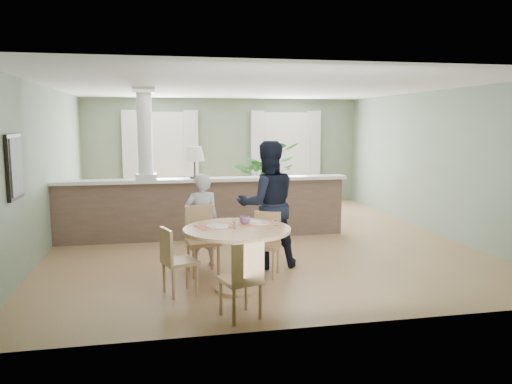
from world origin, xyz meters
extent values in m
plane|color=tan|center=(0.00, 0.00, 0.00)|extent=(8.00, 8.00, 0.00)
cube|color=gray|center=(0.00, 4.00, 1.35)|extent=(7.00, 0.02, 2.70)
cube|color=gray|center=(-3.50, 0.00, 1.35)|extent=(0.02, 8.00, 2.70)
cube|color=gray|center=(3.50, 0.00, 1.35)|extent=(0.02, 8.00, 2.70)
cube|color=gray|center=(0.00, -4.00, 1.35)|extent=(7.00, 0.02, 2.70)
cube|color=white|center=(0.00, 0.00, 2.70)|extent=(7.00, 8.00, 0.02)
cube|color=white|center=(-1.60, 3.97, 1.55)|extent=(1.10, 0.02, 1.50)
cube|color=white|center=(-1.60, 3.94, 1.55)|extent=(1.22, 0.04, 1.62)
cube|color=white|center=(1.60, 3.97, 1.55)|extent=(1.10, 0.02, 1.50)
cube|color=white|center=(1.60, 3.94, 1.55)|extent=(1.22, 0.04, 1.62)
cube|color=silver|center=(-2.35, 3.88, 1.25)|extent=(0.35, 0.10, 2.30)
cube|color=silver|center=(-0.85, 3.88, 1.25)|extent=(0.35, 0.10, 2.30)
cube|color=silver|center=(0.85, 3.88, 1.25)|extent=(0.35, 0.10, 2.30)
cube|color=silver|center=(2.35, 3.88, 1.25)|extent=(0.35, 0.10, 2.30)
cube|color=black|center=(-3.47, -2.00, 1.55)|extent=(0.04, 0.62, 0.82)
cube|color=slate|center=(-3.44, -2.00, 1.55)|extent=(0.02, 0.52, 0.72)
cube|color=brown|center=(-0.90, 0.20, 0.53)|extent=(5.20, 0.22, 1.05)
cube|color=white|center=(-0.90, 0.20, 1.08)|extent=(5.32, 0.36, 0.06)
cube|color=white|center=(-1.90, 0.20, 1.16)|extent=(0.36, 0.36, 0.10)
cylinder|color=white|center=(-1.90, 0.20, 1.91)|extent=(0.26, 0.26, 1.39)
cube|color=white|center=(-1.90, 0.20, 2.65)|extent=(0.38, 0.38, 0.10)
cylinder|color=black|center=(-1.05, 0.20, 1.12)|extent=(0.18, 0.18, 0.03)
cylinder|color=black|center=(-1.05, 0.20, 1.28)|extent=(0.03, 0.03, 0.28)
cone|color=beige|center=(-1.05, 0.20, 1.55)|extent=(0.36, 0.36, 0.26)
imported|color=olive|center=(-0.25, 2.07, 0.42)|extent=(3.10, 2.00, 0.84)
imported|color=#306A2A|center=(0.68, 2.32, 0.83)|extent=(1.94, 1.86, 1.67)
cylinder|color=tan|center=(-0.76, -2.73, 0.02)|extent=(0.56, 0.56, 0.04)
cylinder|color=tan|center=(-0.76, -2.73, 0.40)|extent=(0.15, 0.15, 0.72)
cylinder|color=tan|center=(-0.76, -2.73, 0.79)|extent=(1.33, 1.33, 0.04)
cube|color=red|center=(-1.00, -2.60, 0.81)|extent=(0.55, 0.47, 0.01)
cube|color=red|center=(-0.47, -2.50, 0.81)|extent=(0.49, 0.37, 0.01)
cylinder|color=white|center=(-0.99, -2.63, 0.82)|extent=(0.29, 0.29, 0.01)
cylinder|color=white|center=(-0.44, -2.52, 0.82)|extent=(0.29, 0.29, 0.01)
cylinder|color=white|center=(-0.77, -2.75, 0.86)|extent=(0.08, 0.08, 0.10)
cube|color=silver|center=(-1.04, -2.70, 0.83)|extent=(0.07, 0.19, 0.00)
cube|color=silver|center=(-1.18, -2.70, 0.81)|extent=(0.08, 0.23, 0.00)
cylinder|color=white|center=(-0.26, -2.71, 0.84)|extent=(0.04, 0.04, 0.07)
cylinder|color=silver|center=(-0.26, -2.71, 0.88)|extent=(0.04, 0.04, 0.01)
imported|color=#2465A8|center=(-0.62, -2.51, 0.86)|extent=(0.17, 0.17, 0.10)
cube|color=tan|center=(-1.12, -1.95, 0.46)|extent=(0.49, 0.49, 0.05)
cylinder|color=tan|center=(-1.26, -2.15, 0.22)|extent=(0.04, 0.04, 0.44)
cylinder|color=tan|center=(-0.92, -2.10, 0.22)|extent=(0.04, 0.04, 0.44)
cylinder|color=tan|center=(-1.31, -1.81, 0.22)|extent=(0.04, 0.04, 0.44)
cylinder|color=tan|center=(-0.97, -1.75, 0.22)|extent=(0.04, 0.04, 0.44)
cube|color=tan|center=(-1.15, -1.76, 0.71)|extent=(0.41, 0.10, 0.47)
cube|color=tan|center=(-0.29, -2.19, 0.42)|extent=(0.52, 0.52, 0.05)
cylinder|color=tan|center=(-0.50, -2.27, 0.20)|extent=(0.04, 0.04, 0.40)
cylinder|color=tan|center=(-0.21, -2.40, 0.20)|extent=(0.04, 0.04, 0.40)
cylinder|color=tan|center=(-0.37, -1.98, 0.20)|extent=(0.04, 0.04, 0.40)
cylinder|color=tan|center=(-0.08, -2.12, 0.20)|extent=(0.04, 0.04, 0.40)
cube|color=tan|center=(-0.22, -2.03, 0.66)|extent=(0.35, 0.19, 0.43)
cube|color=tan|center=(-0.87, -3.59, 0.42)|extent=(0.50, 0.50, 0.05)
cylinder|color=tan|center=(-0.77, -3.39, 0.20)|extent=(0.04, 0.04, 0.40)
cylinder|color=tan|center=(-1.07, -3.49, 0.20)|extent=(0.04, 0.04, 0.40)
cylinder|color=tan|center=(-0.67, -3.69, 0.20)|extent=(0.04, 0.04, 0.40)
cylinder|color=tan|center=(-0.97, -3.79, 0.20)|extent=(0.04, 0.04, 0.40)
cube|color=tan|center=(-0.81, -3.76, 0.65)|extent=(0.37, 0.15, 0.43)
cube|color=tan|center=(-1.47, -2.71, 0.41)|extent=(0.49, 0.49, 0.05)
cylinder|color=tan|center=(-1.27, -2.80, 0.19)|extent=(0.04, 0.04, 0.39)
cylinder|color=tan|center=(-1.38, -2.51, 0.19)|extent=(0.04, 0.04, 0.39)
cylinder|color=tan|center=(-1.56, -2.91, 0.19)|extent=(0.04, 0.04, 0.39)
cylinder|color=tan|center=(-1.67, -2.62, 0.19)|extent=(0.04, 0.04, 0.39)
cube|color=tan|center=(-1.63, -2.77, 0.63)|extent=(0.16, 0.35, 0.42)
imported|color=#ADACB2|center=(-1.09, -1.54, 0.69)|extent=(0.54, 0.39, 1.37)
imported|color=black|center=(-0.15, -1.75, 0.92)|extent=(0.92, 0.74, 1.84)
camera|label=1|loc=(-1.72, -8.71, 2.11)|focal=35.00mm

